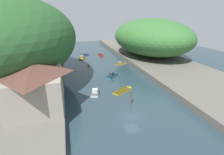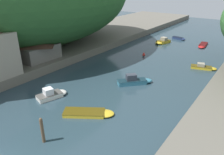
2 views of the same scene
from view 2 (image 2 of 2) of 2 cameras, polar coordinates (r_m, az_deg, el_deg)
The scene contains 13 objects.
water_surface at distance 41.51m, azimuth 9.35°, elevation 3.18°, with size 130.00×130.00×0.00m, color #283D47.
left_bank at distance 54.76m, azimuth -12.55°, elevation 8.82°, with size 22.00×120.00×1.52m.
boathouse_shed at distance 41.94m, azimuth -19.48°, elevation 7.39°, with size 6.91×7.22×3.85m.
boat_red_skiff at distance 26.13m, azimuth -5.70°, elevation -9.20°, with size 5.98×4.77×0.45m.
boat_near_quay at distance 30.63m, azimuth -15.36°, elevation -4.24°, with size 2.71×4.36×1.46m.
boat_far_upstream at distance 42.52m, azimuth 22.83°, elevation 2.51°, with size 4.63×2.67×0.98m.
boat_mid_channel at distance 33.48m, azimuth 6.09°, elevation -0.88°, with size 4.70×4.98×1.63m.
boat_navy_launch at distance 62.57m, azimuth 17.20°, elevation 9.72°, with size 3.85×2.00×0.58m.
boat_small_dinghy at distance 57.73m, azimuth 22.61°, elevation 7.77°, with size 1.99×5.69×0.46m.
boat_far_right_bank at distance 57.36m, azimuth 13.01°, elevation 9.14°, with size 3.04×4.75×1.47m.
mooring_post_nearest at distance 22.44m, azimuth -17.76°, elevation -12.95°, with size 0.31×0.31×2.78m.
channel_buoy_near at distance 46.46m, azimuth 8.31°, elevation 5.94°, with size 0.59×0.59×0.88m.
person_by_boathouse at distance 40.00m, azimuth -16.47°, elevation 5.51°, with size 0.25×0.40×1.69m.
Camera 2 is at (17.01, -5.02, 14.41)m, focal length 35.00 mm.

